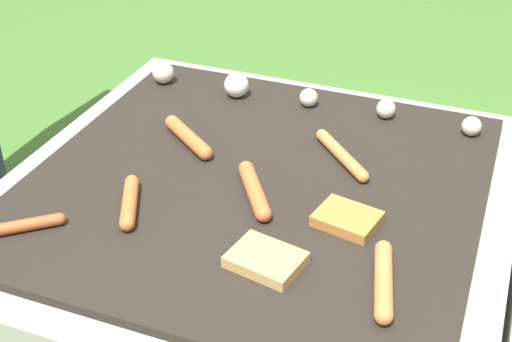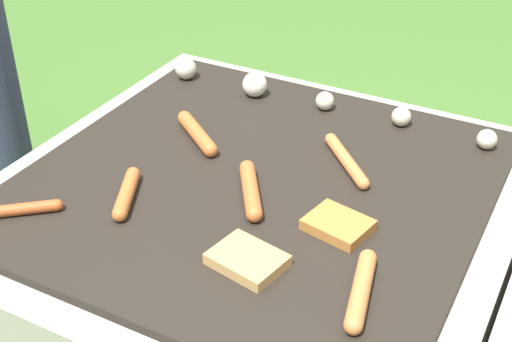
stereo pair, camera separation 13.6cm
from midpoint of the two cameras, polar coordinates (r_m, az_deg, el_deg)
ground_plane at (r=1.63m, az=2.45°, el=-12.73°), size 14.00×14.00×0.00m
grill at (r=1.50m, az=2.63°, el=-7.33°), size 0.96×0.96×0.40m
sausage_front_right at (r=1.13m, az=11.90°, el=-9.42°), size 0.06×0.18×0.03m
sausage_back_left at (r=1.50m, az=-2.15°, el=2.96°), size 0.15×0.12×0.03m
sausage_back_right at (r=1.32m, az=-7.43°, el=-1.89°), size 0.08×0.15×0.03m
sausage_front_center at (r=1.32m, az=-15.43°, el=-3.05°), size 0.12×0.10×0.02m
sausage_back_center at (r=1.32m, az=2.52°, el=-1.63°), size 0.11×0.16×0.03m
sausage_mid_right at (r=1.43m, az=9.95°, el=0.77°), size 0.14×0.15×0.02m
bread_slice_right at (r=1.26m, az=9.70°, el=-4.38°), size 0.12×0.10×0.02m
bread_slice_left at (r=1.16m, az=2.68°, el=-7.23°), size 0.13×0.11×0.02m
mushroom_row at (r=1.65m, az=5.15°, el=6.20°), size 0.78×0.07×0.06m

